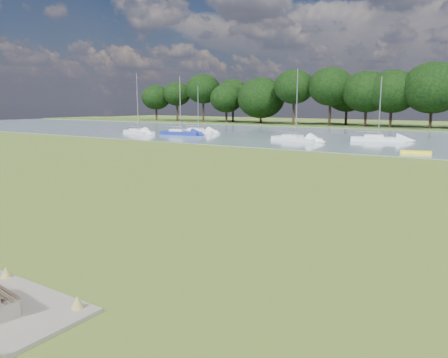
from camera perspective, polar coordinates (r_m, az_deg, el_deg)
The scene contains 9 objects.
ground at distance 21.52m, azimuth 6.19°, elevation -2.92°, with size 220.00×220.00×0.00m, color olive.
river at distance 61.59m, azimuth 24.60°, elevation 4.59°, with size 220.00×40.00×0.10m, color gray.
kayak at distance 44.92m, azimuth 23.79°, elevation 3.23°, with size 2.74×0.64×0.27m, color yellow.
tree_line at distance 87.49m, azimuth 26.25°, elevation 10.36°, with size 138.55×9.70×11.75m.
sailboat_0 at distance 55.75m, azimuth 9.30°, elevation 5.39°, with size 7.06×3.71×8.83m.
sailboat_1 at distance 65.44m, azimuth -5.75°, elevation 6.18°, with size 6.48×2.62×8.58m.
sailboat_2 at distance 57.78m, azimuth 19.41°, elevation 5.15°, with size 6.74×3.39×7.85m.
sailboat_5 at distance 68.83m, azimuth -11.15°, elevation 6.19°, with size 7.07×3.96×9.13m.
sailboat_8 at distance 69.84m, azimuth -3.43°, elevation 6.40°, with size 6.44×1.99×7.32m.
Camera 1 is at (9.61, -18.65, 4.76)m, focal length 35.00 mm.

